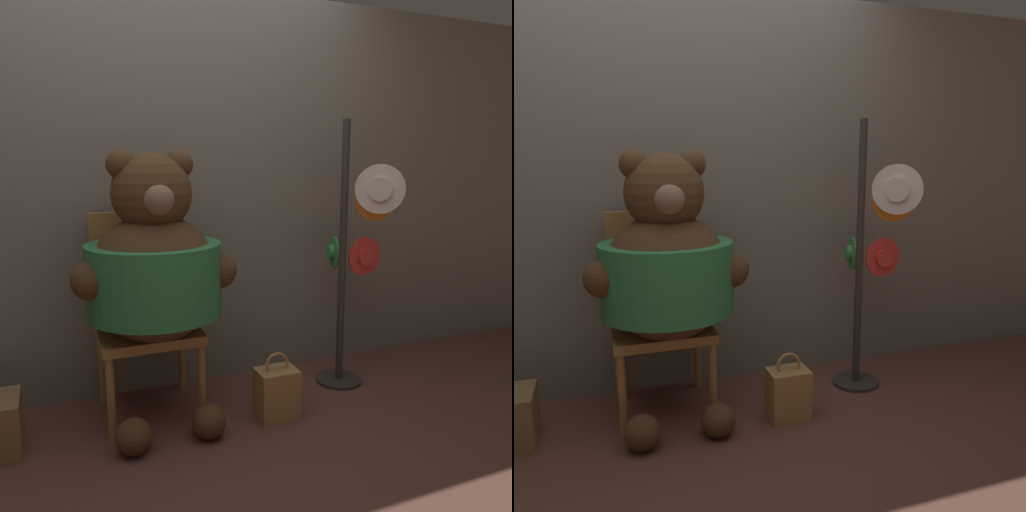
# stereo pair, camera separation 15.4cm
# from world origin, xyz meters

# --- Properties ---
(ground_plane) EXTENTS (14.00, 14.00, 0.00)m
(ground_plane) POSITION_xyz_m (0.00, 0.00, 0.00)
(ground_plane) COLOR brown
(wall_back) EXTENTS (8.00, 0.10, 2.29)m
(wall_back) POSITION_xyz_m (0.00, 0.77, 1.15)
(wall_back) COLOR slate
(wall_back) RESTS_ON ground_plane
(chair) EXTENTS (0.51, 0.49, 1.07)m
(chair) POSITION_xyz_m (-0.13, 0.52, 0.56)
(chair) COLOR #9E703D
(chair) RESTS_ON ground_plane
(teddy_bear) EXTENTS (0.81, 0.72, 1.40)m
(teddy_bear) POSITION_xyz_m (-0.10, 0.34, 0.80)
(teddy_bear) COLOR #4C331E
(teddy_bear) RESTS_ON ground_plane
(hat_display_rack) EXTENTS (0.47, 0.48, 1.57)m
(hat_display_rack) POSITION_xyz_m (1.10, 0.37, 0.81)
(hat_display_rack) COLOR #332D28
(hat_display_rack) RESTS_ON ground_plane
(handbag_on_ground) EXTENTS (0.21, 0.16, 0.36)m
(handbag_on_ground) POSITION_xyz_m (0.47, 0.11, 0.14)
(handbag_on_ground) COLOR #A87A47
(handbag_on_ground) RESTS_ON ground_plane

